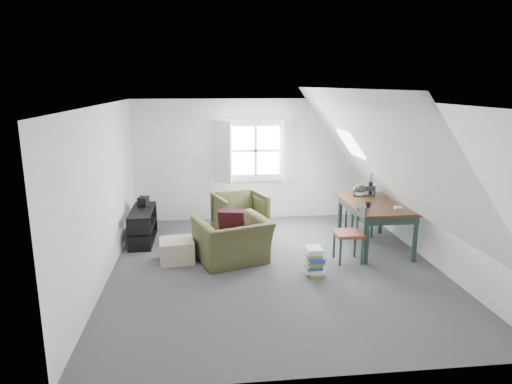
{
  "coord_description": "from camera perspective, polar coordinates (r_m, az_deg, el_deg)",
  "views": [
    {
      "loc": [
        -1.04,
        -6.55,
        2.78
      ],
      "look_at": [
        -0.23,
        0.6,
        1.08
      ],
      "focal_mm": 32.0,
      "sensor_mm": 36.0,
      "label": 1
    }
  ],
  "objects": [
    {
      "name": "cup",
      "position": [
        7.71,
        13.82,
        -1.88
      ],
      "size": [
        0.12,
        0.12,
        0.09
      ],
      "primitive_type": "imported",
      "rotation": [
        0.0,
        0.0,
        0.31
      ],
      "color": "black",
      "rests_on": "dining_table"
    },
    {
      "name": "dormer_window",
      "position": [
        9.38,
        -0.03,
        5.17
      ],
      "size": [
        1.71,
        0.35,
        1.3
      ],
      "color": "white",
      "rests_on": "wall_back"
    },
    {
      "name": "dining_chair_near",
      "position": [
        7.44,
        11.77,
        -4.96
      ],
      "size": [
        0.44,
        0.44,
        0.93
      ],
      "rotation": [
        0.0,
        0.0,
        -1.39
      ],
      "color": "brown",
      "rests_on": "floor"
    },
    {
      "name": "ottoman",
      "position": [
        7.49,
        -9.88,
        -7.21
      ],
      "size": [
        0.59,
        0.59,
        0.35
      ],
      "primitive_type": "cube",
      "rotation": [
        0.0,
        0.0,
        0.13
      ],
      "color": "tan",
      "rests_on": "floor"
    },
    {
      "name": "demijohn",
      "position": [
        8.4,
        12.76,
        0.32
      ],
      "size": [
        0.23,
        0.23,
        0.32
      ],
      "rotation": [
        0.0,
        0.0,
        -0.07
      ],
      "color": "silver",
      "rests_on": "dining_table"
    },
    {
      "name": "vase_twigs",
      "position": [
        8.58,
        14.13,
        0.53
      ],
      "size": [
        0.08,
        0.08,
        0.59
      ],
      "rotation": [
        0.0,
        0.0,
        -0.21
      ],
      "color": "black",
      "rests_on": "dining_table"
    },
    {
      "name": "paper_box",
      "position": [
        7.74,
        17.33,
        -1.9
      ],
      "size": [
        0.12,
        0.08,
        0.04
      ],
      "primitive_type": "cube",
      "rotation": [
        0.0,
        0.0,
        -0.02
      ],
      "color": "white",
      "rests_on": "dining_table"
    },
    {
      "name": "slope_right",
      "position": [
        7.12,
        15.0,
        4.75
      ],
      "size": [
        3.19,
        5.5,
        4.48
      ],
      "primitive_type": "plane",
      "rotation": [
        0.0,
        -2.19,
        0.0
      ],
      "color": "white",
      "rests_on": "wall_right"
    },
    {
      "name": "dining_chair_far",
      "position": [
        8.7,
        12.89,
        -2.09
      ],
      "size": [
        0.47,
        0.47,
        0.99
      ],
      "rotation": [
        0.0,
        0.0,
        3.28
      ],
      "color": "brown",
      "rests_on": "floor"
    },
    {
      "name": "magazine_stack",
      "position": [
        6.93,
        7.35,
        -8.58
      ],
      "size": [
        0.31,
        0.37,
        0.41
      ],
      "rotation": [
        0.0,
        0.0,
        0.11
      ],
      "color": "#B29933",
      "rests_on": "floor"
    },
    {
      "name": "wall_right",
      "position": [
        7.61,
        21.44,
        0.78
      ],
      "size": [
        0.0,
        5.5,
        5.5
      ],
      "primitive_type": "plane",
      "rotation": [
        1.57,
        0.0,
        -1.57
      ],
      "color": "white",
      "rests_on": "ground"
    },
    {
      "name": "skylight",
      "position": [
        8.34,
        11.76,
        5.91
      ],
      "size": [
        0.35,
        0.75,
        0.47
      ],
      "primitive_type": "cube",
      "rotation": [
        0.0,
        0.95,
        0.0
      ],
      "color": "white",
      "rests_on": "slope_right"
    },
    {
      "name": "armchair_near",
      "position": [
        7.44,
        -2.92,
        -8.65
      ],
      "size": [
        1.34,
        1.25,
        0.71
      ],
      "primitive_type": "imported",
      "rotation": [
        0.0,
        0.0,
        3.47
      ],
      "color": "#414221",
      "rests_on": "floor"
    },
    {
      "name": "throw_pillow",
      "position": [
        7.37,
        -3.05,
        -3.69
      ],
      "size": [
        0.46,
        0.33,
        0.43
      ],
      "primitive_type": "cube",
      "rotation": [
        0.31,
        0.0,
        -0.23
      ],
      "color": "#3C1019",
      "rests_on": "armchair_near"
    },
    {
      "name": "dining_table",
      "position": [
        8.1,
        14.71,
        -2.0
      ],
      "size": [
        0.97,
        1.62,
        0.81
      ],
      "rotation": [
        0.0,
        0.0,
        0.06
      ],
      "color": "#351F11",
      "rests_on": "floor"
    },
    {
      "name": "armchair_far",
      "position": [
        8.69,
        -2.0,
        -5.36
      ],
      "size": [
        1.1,
        1.11,
        0.81
      ],
      "primitive_type": "imported",
      "rotation": [
        0.0,
        0.0,
        0.31
      ],
      "color": "#414221",
      "rests_on": "floor"
    },
    {
      "name": "ceiling",
      "position": [
        6.64,
        2.61,
        10.89
      ],
      "size": [
        5.5,
        5.5,
        0.0
      ],
      "primitive_type": "plane",
      "rotation": [
        3.14,
        0.0,
        0.0
      ],
      "color": "white",
      "rests_on": "wall_back"
    },
    {
      "name": "floor",
      "position": [
        7.2,
        2.4,
        -9.42
      ],
      "size": [
        5.5,
        5.5,
        0.0
      ],
      "primitive_type": "plane",
      "color": "#454549",
      "rests_on": "ground"
    },
    {
      "name": "wall_back",
      "position": [
        9.49,
        -0.08,
        4.04
      ],
      "size": [
        5.0,
        0.0,
        5.0
      ],
      "primitive_type": "plane",
      "rotation": [
        1.57,
        0.0,
        0.0
      ],
      "color": "white",
      "rests_on": "ground"
    },
    {
      "name": "electronics_box",
      "position": [
        8.64,
        -13.9,
        -1.2
      ],
      "size": [
        0.2,
        0.25,
        0.18
      ],
      "primitive_type": "cube",
      "rotation": [
        0.0,
        0.0,
        -0.17
      ],
      "color": "black",
      "rests_on": "media_shelf"
    },
    {
      "name": "wall_front",
      "position": [
        4.23,
        8.33,
        -8.03
      ],
      "size": [
        5.0,
        0.0,
        5.0
      ],
      "primitive_type": "plane",
      "rotation": [
        -1.57,
        0.0,
        0.0
      ],
      "color": "white",
      "rests_on": "ground"
    },
    {
      "name": "wall_left",
      "position": [
        6.89,
        -18.52,
        -0.22
      ],
      "size": [
        0.0,
        5.5,
        5.5
      ],
      "primitive_type": "plane",
      "rotation": [
        1.57,
        0.0,
        1.57
      ],
      "color": "white",
      "rests_on": "ground"
    },
    {
      "name": "media_shelf",
      "position": [
        8.47,
        -13.99,
        -4.34
      ],
      "size": [
        0.39,
        1.16,
        0.6
      ],
      "rotation": [
        0.0,
        0.0,
        0.01
      ],
      "color": "black",
      "rests_on": "floor"
    },
    {
      "name": "slope_left",
      "position": [
        6.65,
        -10.81,
        4.39
      ],
      "size": [
        3.19,
        5.5,
        4.48
      ],
      "primitive_type": "plane",
      "rotation": [
        0.0,
        2.19,
        0.0
      ],
      "color": "white",
      "rests_on": "wall_left"
    }
  ]
}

